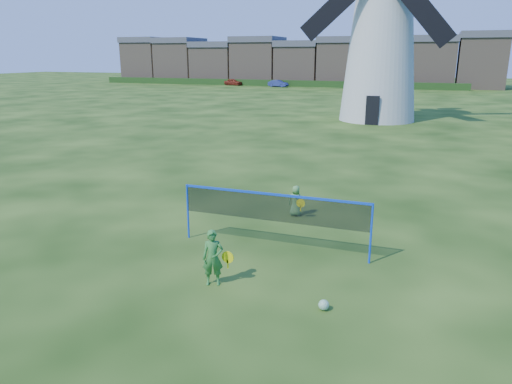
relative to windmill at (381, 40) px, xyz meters
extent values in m
plane|color=black|center=(-0.13, -28.02, -6.06)|extent=(220.00, 220.00, 0.00)
cube|color=black|center=(0.00, -2.81, -5.01)|extent=(0.96, 0.12, 2.11)
cube|color=black|center=(0.00, -2.22, -1.27)|extent=(0.67, 0.12, 0.86)
cube|color=black|center=(0.00, -1.76, 1.80)|extent=(0.58, 0.12, 0.77)
cube|color=black|center=(-2.80, -2.23, 2.58)|extent=(5.91, 0.10, 5.46)
cube|color=black|center=(2.48, -2.23, 2.26)|extent=(5.46, 0.10, 5.91)
cylinder|color=blue|center=(-1.91, -27.63, -5.29)|extent=(0.05, 0.05, 1.55)
cylinder|color=blue|center=(3.09, -27.63, -5.29)|extent=(0.05, 0.05, 1.55)
cube|color=black|center=(0.59, -27.63, -4.91)|extent=(5.00, 0.02, 0.70)
cube|color=blue|center=(0.59, -27.63, -4.54)|extent=(5.00, 0.02, 0.06)
imported|color=#347C31|center=(-0.03, -29.99, -5.42)|extent=(0.55, 0.46, 1.28)
cylinder|color=#FFF50D|center=(0.25, -29.81, -5.44)|extent=(0.28, 0.02, 0.28)
cube|color=#FFF50D|center=(0.25, -29.81, -5.61)|extent=(0.03, 0.02, 0.20)
imported|color=#569548|center=(0.39, -24.73, -5.57)|extent=(0.50, 0.34, 0.98)
cylinder|color=#FFF50D|center=(0.61, -24.95, -5.56)|extent=(0.28, 0.02, 0.28)
cube|color=#FFF50D|center=(0.61, -24.95, -5.73)|extent=(0.03, 0.02, 0.20)
sphere|color=green|center=(2.53, -30.25, -5.95)|extent=(0.22, 0.22, 0.22)
cube|color=#8D745E|center=(-48.72, 43.98, -2.49)|extent=(6.81, 8.00, 7.15)
cube|color=#4C4C54|center=(-48.72, 43.98, 1.58)|extent=(7.11, 8.40, 1.00)
cube|color=#8D745E|center=(-41.49, 43.98, -2.57)|extent=(7.06, 8.00, 6.99)
cube|color=#4C4C54|center=(-41.49, 43.98, 1.43)|extent=(7.36, 8.40, 1.00)
cube|color=#8D745E|center=(-33.89, 43.98, -2.96)|extent=(7.53, 8.00, 6.21)
cube|color=#4C4C54|center=(-33.89, 43.98, 0.65)|extent=(7.83, 8.40, 1.00)
cube|color=#8D745E|center=(-25.97, 43.98, -2.56)|extent=(7.71, 8.00, 7.00)
cube|color=#4C4C54|center=(-25.97, 43.98, 1.44)|extent=(8.01, 8.40, 1.00)
cube|color=#8D745E|center=(-18.29, 43.98, -2.94)|extent=(7.05, 8.00, 6.25)
cube|color=#4C4C54|center=(-18.29, 43.98, 0.68)|extent=(7.35, 8.40, 1.00)
cube|color=#8D745E|center=(-10.94, 43.98, -2.66)|extent=(7.04, 8.00, 6.81)
cube|color=#4C4C54|center=(-10.94, 43.98, 1.25)|extent=(7.34, 8.40, 1.00)
cube|color=#8D745E|center=(-3.79, 43.98, -2.70)|extent=(6.67, 8.00, 6.73)
cube|color=#4C4C54|center=(-3.79, 43.98, 1.17)|extent=(6.97, 8.40, 1.00)
cube|color=#8D745E|center=(3.26, 43.98, -2.64)|extent=(6.83, 8.00, 6.84)
cube|color=#4C4C54|center=(3.26, 43.98, 1.28)|extent=(7.13, 8.40, 1.00)
cube|color=#8D745E|center=(10.27, 43.98, -2.39)|extent=(6.60, 8.00, 7.34)
cube|color=#4C4C54|center=(10.27, 43.98, 1.78)|extent=(6.90, 8.40, 1.00)
cube|color=#193814|center=(-22.13, 37.98, -5.56)|extent=(62.00, 0.80, 1.00)
imported|color=maroon|center=(-28.03, 37.63, -5.50)|extent=(3.51, 2.12, 1.12)
imported|color=navy|center=(-19.72, 36.41, -5.52)|extent=(3.46, 1.80, 1.08)
camera|label=1|loc=(4.25, -38.85, -1.11)|focal=33.69mm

